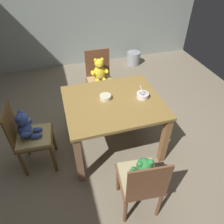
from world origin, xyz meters
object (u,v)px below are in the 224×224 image
at_px(metal_pail, 133,58).
at_px(teddy_chair_near_front, 142,178).
at_px(dining_table, 113,109).
at_px(porridge_bowl_cream_center, 105,97).
at_px(porridge_bowl_white_near_right, 143,95).
at_px(teddy_chair_far_center, 100,76).
at_px(teddy_chair_near_left, 28,133).

bearing_deg(metal_pail, teddy_chair_near_front, -109.87).
relative_size(dining_table, porridge_bowl_cream_center, 8.51).
bearing_deg(porridge_bowl_white_near_right, teddy_chair_far_center, 107.63).
bearing_deg(porridge_bowl_white_near_right, porridge_bowl_cream_center, 167.83).
bearing_deg(metal_pail, teddy_chair_near_left, -133.94).
relative_size(dining_table, teddy_chair_far_center, 1.23).
distance_m(teddy_chair_near_left, porridge_bowl_white_near_right, 1.37).
height_order(teddy_chair_far_center, porridge_bowl_white_near_right, teddy_chair_far_center).
height_order(teddy_chair_near_left, teddy_chair_near_front, teddy_chair_near_left).
distance_m(porridge_bowl_white_near_right, metal_pail, 2.39).
relative_size(dining_table, teddy_chair_near_front, 1.29).
relative_size(teddy_chair_far_center, porridge_bowl_white_near_right, 6.06).
distance_m(teddy_chair_near_left, teddy_chair_near_front, 1.33).
bearing_deg(teddy_chair_far_center, teddy_chair_near_front, -0.45).
xyz_separation_m(teddy_chair_near_left, porridge_bowl_white_near_right, (1.35, 0.01, 0.23)).
distance_m(dining_table, teddy_chair_near_front, 0.92).
distance_m(porridge_bowl_cream_center, metal_pail, 2.48).
relative_size(porridge_bowl_white_near_right, porridge_bowl_cream_center, 1.14).
bearing_deg(metal_pail, teddy_chair_far_center, -130.48).
relative_size(teddy_chair_near_front, porridge_bowl_cream_center, 6.61).
relative_size(dining_table, metal_pail, 3.94).
xyz_separation_m(teddy_chair_near_front, porridge_bowl_white_near_right, (0.35, 0.88, 0.25)).
height_order(dining_table, porridge_bowl_white_near_right, porridge_bowl_white_near_right).
height_order(teddy_chair_near_front, metal_pail, teddy_chair_near_front).
bearing_deg(teddy_chair_far_center, metal_pail, 140.75).
bearing_deg(teddy_chair_near_front, dining_table, 5.81).
distance_m(teddy_chair_far_center, metal_pail, 1.67).
xyz_separation_m(dining_table, teddy_chair_near_left, (-1.00, -0.04, -0.07)).
height_order(dining_table, metal_pail, dining_table).
xyz_separation_m(teddy_chair_far_center, metal_pail, (1.05, 1.23, -0.41)).
bearing_deg(porridge_bowl_cream_center, metal_pail, 60.41).
height_order(teddy_chair_near_left, porridge_bowl_cream_center, teddy_chair_near_left).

